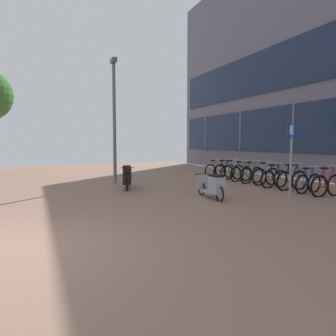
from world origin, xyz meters
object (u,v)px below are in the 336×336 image
(bicycle_rack_02, at_px, (292,180))
(bicycle_rack_03, at_px, (274,179))
(bicycle_rack_08, at_px, (224,171))
(bicycle_rack_09, at_px, (215,170))
(bicycle_rack_00, at_px, (327,185))
(parking_sign, at_px, (291,151))
(bicycle_rack_04, at_px, (266,176))
(bicycle_rack_01, at_px, (308,183))
(scooter_near, at_px, (127,178))
(scooter_mid, at_px, (213,186))
(bicycle_rack_05, at_px, (252,175))
(lamp_post, at_px, (114,114))
(bicycle_rack_06, at_px, (241,174))
(bicycle_rack_07, at_px, (232,172))

(bicycle_rack_02, height_order, bicycle_rack_03, bicycle_rack_02)
(bicycle_rack_08, height_order, bicycle_rack_09, bicycle_rack_08)
(bicycle_rack_00, bearing_deg, parking_sign, 165.80)
(bicycle_rack_04, relative_size, bicycle_rack_08, 1.07)
(bicycle_rack_01, bearing_deg, bicycle_rack_03, 96.79)
(scooter_near, height_order, parking_sign, parking_sign)
(scooter_near, bearing_deg, scooter_mid, -57.87)
(bicycle_rack_04, height_order, bicycle_rack_05, bicycle_rack_04)
(bicycle_rack_00, bearing_deg, bicycle_rack_02, 91.40)
(bicycle_rack_09, xyz_separation_m, parking_sign, (-1.14, -6.32, 1.13))
(bicycle_rack_03, relative_size, bicycle_rack_08, 1.02)
(lamp_post, bearing_deg, scooter_mid, -70.20)
(bicycle_rack_01, bearing_deg, bicycle_rack_09, 90.82)
(bicycle_rack_04, bearing_deg, scooter_mid, -152.26)
(scooter_mid, bearing_deg, lamp_post, 109.80)
(scooter_mid, bearing_deg, scooter_near, 122.13)
(bicycle_rack_04, xyz_separation_m, bicycle_rack_08, (-0.07, 2.95, -0.02))
(bicycle_rack_09, relative_size, scooter_near, 0.75)
(bicycle_rack_00, bearing_deg, bicycle_rack_03, 95.50)
(bicycle_rack_05, bearing_deg, scooter_near, 176.42)
(bicycle_rack_06, height_order, bicycle_rack_09, bicycle_rack_06)
(bicycle_rack_00, xyz_separation_m, parking_sign, (-1.26, 0.32, 1.10))
(bicycle_rack_05, distance_m, bicycle_rack_07, 1.48)
(bicycle_rack_07, xyz_separation_m, lamp_post, (-5.40, 0.97, 2.61))
(bicycle_rack_06, relative_size, lamp_post, 0.26)
(bicycle_rack_09, height_order, lamp_post, lamp_post)
(bicycle_rack_03, bearing_deg, bicycle_rack_06, 88.26)
(bicycle_rack_00, bearing_deg, bicycle_rack_05, 92.03)
(bicycle_rack_03, height_order, bicycle_rack_07, bicycle_rack_07)
(bicycle_rack_06, xyz_separation_m, lamp_post, (-5.35, 1.71, 2.61))
(bicycle_rack_01, relative_size, bicycle_rack_08, 1.02)
(bicycle_rack_03, relative_size, bicycle_rack_04, 0.96)
(bicycle_rack_05, bearing_deg, scooter_mid, -142.91)
(bicycle_rack_09, relative_size, lamp_post, 0.24)
(bicycle_rack_02, distance_m, bicycle_rack_06, 2.95)
(bicycle_rack_03, height_order, lamp_post, lamp_post)
(bicycle_rack_00, relative_size, bicycle_rack_02, 1.02)
(bicycle_rack_03, bearing_deg, bicycle_rack_01, -83.21)
(parking_sign, bearing_deg, lamp_post, 126.09)
(bicycle_rack_06, xyz_separation_m, parking_sign, (-1.11, -4.11, 1.11))
(bicycle_rack_07, relative_size, scooter_near, 0.80)
(bicycle_rack_02, height_order, scooter_near, bicycle_rack_02)
(scooter_near, relative_size, lamp_post, 0.32)
(parking_sign, bearing_deg, bicycle_rack_05, 71.51)
(bicycle_rack_07, bearing_deg, bicycle_rack_02, -89.02)
(bicycle_rack_01, distance_m, bicycle_rack_06, 3.69)
(bicycle_rack_02, distance_m, scooter_mid, 3.65)
(bicycle_rack_04, height_order, lamp_post, lamp_post)
(bicycle_rack_01, distance_m, bicycle_rack_03, 1.49)
(bicycle_rack_05, distance_m, bicycle_rack_06, 0.74)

